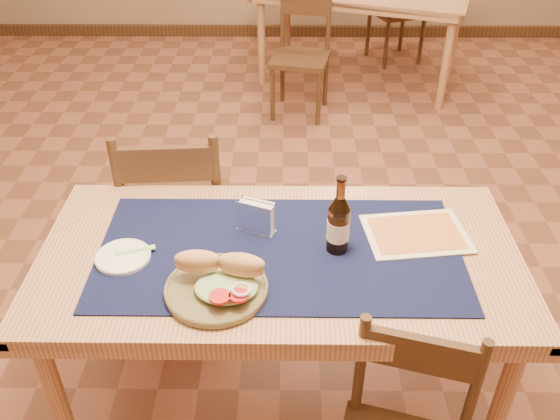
{
  "coord_description": "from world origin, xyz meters",
  "views": [
    {
      "loc": [
        0.02,
        -2.32,
        2.01
      ],
      "look_at": [
        0.0,
        -0.7,
        0.85
      ],
      "focal_mm": 38.0,
      "sensor_mm": 36.0,
      "label": 1
    }
  ],
  "objects_px": {
    "main_table": "(280,271)",
    "sandwich_plate": "(219,282)",
    "napkin_holder": "(256,217)",
    "chair_main_far": "(177,213)",
    "beer_bottle": "(338,224)"
  },
  "relations": [
    {
      "from": "main_table",
      "to": "sandwich_plate",
      "type": "height_order",
      "value": "sandwich_plate"
    },
    {
      "from": "main_table",
      "to": "napkin_holder",
      "type": "xyz_separation_m",
      "value": [
        -0.08,
        0.11,
        0.14
      ]
    },
    {
      "from": "main_table",
      "to": "chair_main_far",
      "type": "xyz_separation_m",
      "value": [
        -0.45,
        0.57,
        -0.17
      ]
    },
    {
      "from": "main_table",
      "to": "beer_bottle",
      "type": "distance_m",
      "value": 0.27
    },
    {
      "from": "main_table",
      "to": "napkin_holder",
      "type": "height_order",
      "value": "napkin_holder"
    },
    {
      "from": "chair_main_far",
      "to": "main_table",
      "type": "bearing_deg",
      "value": -51.57
    },
    {
      "from": "main_table",
      "to": "napkin_holder",
      "type": "bearing_deg",
      "value": 126.82
    },
    {
      "from": "sandwich_plate",
      "to": "chair_main_far",
      "type": "bearing_deg",
      "value": 109.64
    },
    {
      "from": "chair_main_far",
      "to": "beer_bottle",
      "type": "distance_m",
      "value": 0.93
    },
    {
      "from": "sandwich_plate",
      "to": "napkin_holder",
      "type": "distance_m",
      "value": 0.32
    },
    {
      "from": "napkin_holder",
      "to": "sandwich_plate",
      "type": "bearing_deg",
      "value": -107.87
    },
    {
      "from": "main_table",
      "to": "napkin_holder",
      "type": "distance_m",
      "value": 0.2
    },
    {
      "from": "main_table",
      "to": "beer_bottle",
      "type": "xyz_separation_m",
      "value": [
        0.19,
        0.01,
        0.19
      ]
    },
    {
      "from": "chair_main_far",
      "to": "sandwich_plate",
      "type": "distance_m",
      "value": 0.86
    },
    {
      "from": "chair_main_far",
      "to": "napkin_holder",
      "type": "bearing_deg",
      "value": -51.2
    }
  ]
}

